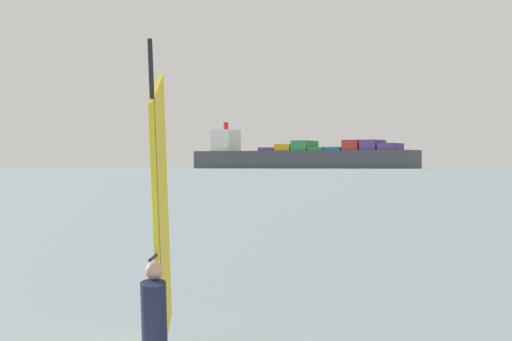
{
  "coord_description": "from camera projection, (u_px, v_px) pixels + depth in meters",
  "views": [
    {
      "loc": [
        -0.24,
        -10.76,
        2.48
      ],
      "look_at": [
        0.07,
        21.1,
        2.33
      ],
      "focal_mm": 74.52,
      "sensor_mm": 36.0,
      "label": 1
    }
  ],
  "objects": [
    {
      "name": "cargo_ship",
      "position": [
        303.0,
        156.0,
        823.47
      ],
      "size": [
        173.98,
        106.89,
        37.04
      ],
      "rotation": [
        0.0,
        0.0,
        5.81
      ],
      "color": "#3F444C",
      "rests_on": "ground_plane"
    },
    {
      "name": "windsurfer",
      "position": [
        156.0,
        284.0,
        13.36
      ],
      "size": [
        0.68,
        3.76,
        4.11
      ],
      "rotation": [
        0.0,
        0.0,
        4.69
      ],
      "color": "white",
      "rests_on": "ground_plane"
    }
  ]
}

